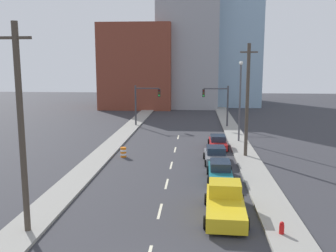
{
  "coord_description": "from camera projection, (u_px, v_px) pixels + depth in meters",
  "views": [
    {
      "loc": [
        2.11,
        -13.92,
        8.89
      ],
      "look_at": [
        -0.87,
        25.76,
        2.2
      ],
      "focal_mm": 40.0,
      "sensor_mm": 36.0,
      "label": 1
    }
  ],
  "objects": [
    {
      "name": "sedan_red",
      "position": [
        218.0,
        142.0,
        39.47
      ],
      "size": [
        2.03,
        4.49,
        1.4
      ],
      "rotation": [
        0.0,
        0.0,
        0.01
      ],
      "color": "red",
      "rests_on": "ground"
    },
    {
      "name": "street_lamp",
      "position": [
        240.0,
        96.0,
        41.65
      ],
      "size": [
        0.44,
        0.44,
        9.12
      ],
      "color": "#4C4C51",
      "rests_on": "ground"
    },
    {
      "name": "sedan_teal",
      "position": [
        220.0,
        171.0,
        28.7
      ],
      "size": [
        2.05,
        4.72,
        1.51
      ],
      "rotation": [
        0.0,
        0.0,
        -0.02
      ],
      "color": "#196B75",
      "rests_on": "ground"
    },
    {
      "name": "lane_stripe_at_31m",
      "position": [
        178.0,
        137.0,
        45.58
      ],
      "size": [
        0.16,
        2.4,
        0.01
      ],
      "primitive_type": "cube",
      "color": "beige",
      "rests_on": "ground"
    },
    {
      "name": "pickup_truck_yellow",
      "position": [
        225.0,
        203.0,
        22.04
      ],
      "size": [
        2.62,
        5.81,
        1.84
      ],
      "rotation": [
        0.0,
        0.0,
        -0.04
      ],
      "color": "gold",
      "rests_on": "ground"
    },
    {
      "name": "lane_stripe_at_8m",
      "position": [
        160.0,
        211.0,
        22.77
      ],
      "size": [
        0.16,
        2.4,
        0.01
      ],
      "primitive_type": "cube",
      "color": "beige",
      "rests_on": "ground"
    },
    {
      "name": "building_glass_right",
      "position": [
        227.0,
        18.0,
        82.02
      ],
      "size": [
        13.0,
        20.0,
        37.3
      ],
      "color": "#8CADC6",
      "rests_on": "ground"
    },
    {
      "name": "lane_stripe_at_24m",
      "position": [
        175.0,
        150.0,
        38.92
      ],
      "size": [
        0.16,
        2.4,
        0.01
      ],
      "primitive_type": "cube",
      "color": "beige",
      "rests_on": "ground"
    },
    {
      "name": "traffic_signal_right",
      "position": [
        220.0,
        101.0,
        52.02
      ],
      "size": [
        3.65,
        0.35,
        5.82
      ],
      "color": "#38383D",
      "rests_on": "ground"
    },
    {
      "name": "building_brick_left",
      "position": [
        139.0,
        67.0,
        77.24
      ],
      "size": [
        14.0,
        16.0,
        16.4
      ],
      "color": "brown",
      "rests_on": "ground"
    },
    {
      "name": "traffic_barrel",
      "position": [
        123.0,
        152.0,
        35.81
      ],
      "size": [
        0.56,
        0.56,
        0.95
      ],
      "color": "orange",
      "rests_on": "ground"
    },
    {
      "name": "lane_stripe_at_18m",
      "position": [
        171.0,
        165.0,
        32.99
      ],
      "size": [
        0.16,
        2.4,
        0.01
      ],
      "primitive_type": "cube",
      "color": "beige",
      "rests_on": "ground"
    },
    {
      "name": "sidewalk_right",
      "position": [
        226.0,
        119.0,
        59.72
      ],
      "size": [
        2.28,
        91.37,
        0.18
      ],
      "color": "gray",
      "rests_on": "ground"
    },
    {
      "name": "utility_pole_right_mid",
      "position": [
        247.0,
        100.0,
        34.94
      ],
      "size": [
        1.6,
        0.32,
        10.7
      ],
      "color": "#473D33",
      "rests_on": "ground"
    },
    {
      "name": "utility_pole_left_near",
      "position": [
        21.0,
        130.0,
        18.88
      ],
      "size": [
        1.6,
        0.32,
        10.91
      ],
      "color": "#473D33",
      "rests_on": "ground"
    },
    {
      "name": "building_office_center",
      "position": [
        188.0,
        45.0,
        79.7
      ],
      "size": [
        12.0,
        20.0,
        25.29
      ],
      "color": "#99999E",
      "rests_on": "ground"
    },
    {
      "name": "fire_hydrant",
      "position": [
        282.0,
        229.0,
        19.32
      ],
      "size": [
        0.26,
        0.26,
        0.84
      ],
      "color": "red",
      "rests_on": "ground"
    },
    {
      "name": "lane_stripe_at_13m",
      "position": [
        167.0,
        184.0,
        27.92
      ],
      "size": [
        0.16,
        2.4,
        0.01
      ],
      "primitive_type": "cube",
      "color": "beige",
      "rests_on": "ground"
    },
    {
      "name": "sidewalk_left",
      "position": [
        140.0,
        118.0,
        60.75
      ],
      "size": [
        2.28,
        91.37,
        0.18
      ],
      "color": "gray",
      "rests_on": "ground"
    },
    {
      "name": "sedan_gray",
      "position": [
        216.0,
        155.0,
        33.77
      ],
      "size": [
        2.23,
        4.33,
        1.49
      ],
      "rotation": [
        0.0,
        0.0,
        0.03
      ],
      "color": "slate",
      "rests_on": "ground"
    },
    {
      "name": "traffic_signal_left",
      "position": [
        143.0,
        100.0,
        52.82
      ],
      "size": [
        3.65,
        0.35,
        5.82
      ],
      "color": "#38383D",
      "rests_on": "ground"
    }
  ]
}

